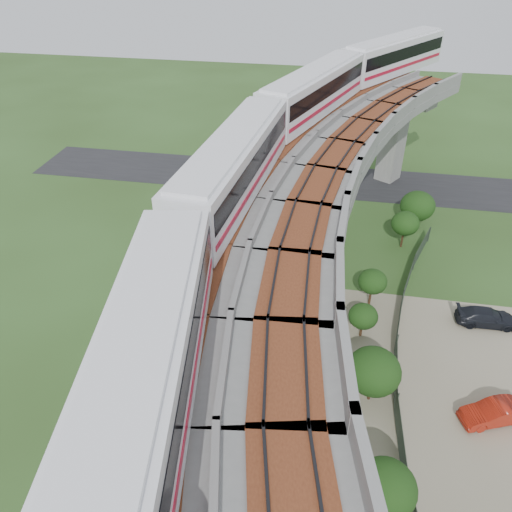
# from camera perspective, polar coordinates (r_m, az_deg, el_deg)

# --- Properties ---
(ground) EXTENTS (160.00, 160.00, 0.00)m
(ground) POSITION_cam_1_polar(r_m,az_deg,el_deg) (31.44, -0.45, -15.09)
(ground) COLOR #2D451B
(ground) RESTS_ON ground
(dirt_lot) EXTENTS (18.00, 26.00, 0.04)m
(dirt_lot) POSITION_cam_1_polar(r_m,az_deg,el_deg) (31.61, 26.31, -19.77)
(dirt_lot) COLOR #7E765C
(dirt_lot) RESTS_ON ground
(asphalt_road) EXTENTS (60.00, 8.00, 0.03)m
(asphalt_road) POSITION_cam_1_polar(r_m,az_deg,el_deg) (55.61, 5.33, 8.78)
(asphalt_road) COLOR #232326
(asphalt_road) RESTS_ON ground
(viaduct) EXTENTS (19.58, 73.98, 11.40)m
(viaduct) POSITION_cam_1_polar(r_m,az_deg,el_deg) (24.96, 8.17, -2.53)
(viaduct) COLOR #99968E
(viaduct) RESTS_ON ground
(metro_train) EXTENTS (17.43, 60.10, 3.64)m
(metro_train) POSITION_cam_1_polar(r_m,az_deg,el_deg) (33.88, 5.80, 14.19)
(metro_train) COLOR white
(metro_train) RESTS_ON ground
(fence) EXTENTS (3.87, 38.73, 1.50)m
(fence) POSITION_cam_1_polar(r_m,az_deg,el_deg) (31.19, 18.18, -15.91)
(fence) COLOR #2D382D
(fence) RESTS_ON ground
(tree_0) EXTENTS (3.14, 3.14, 3.37)m
(tree_0) POSITION_cam_1_polar(r_m,az_deg,el_deg) (47.98, 17.99, 5.48)
(tree_0) COLOR #382314
(tree_0) RESTS_ON ground
(tree_1) EXTENTS (2.37, 2.37, 3.36)m
(tree_1) POSITION_cam_1_polar(r_m,az_deg,el_deg) (44.16, 16.69, 3.59)
(tree_1) COLOR #382314
(tree_1) RESTS_ON ground
(tree_2) EXTENTS (2.08, 2.08, 3.06)m
(tree_2) POSITION_cam_1_polar(r_m,az_deg,el_deg) (36.83, 13.18, -2.86)
(tree_2) COLOR #382314
(tree_2) RESTS_ON ground
(tree_3) EXTENTS (1.98, 1.98, 2.62)m
(tree_3) POSITION_cam_1_polar(r_m,az_deg,el_deg) (34.31, 12.15, -6.75)
(tree_3) COLOR #382314
(tree_3) RESTS_ON ground
(tree_4) EXTENTS (3.15, 3.15, 3.72)m
(tree_4) POSITION_cam_1_polar(r_m,az_deg,el_deg) (29.99, 13.29, -12.70)
(tree_4) COLOR #382314
(tree_4) RESTS_ON ground
(tree_5) EXTENTS (2.92, 2.92, 3.37)m
(tree_5) POSITION_cam_1_polar(r_m,az_deg,el_deg) (26.00, 14.59, -24.28)
(tree_5) COLOR #382314
(tree_5) RESTS_ON ground
(car_red) EXTENTS (4.14, 2.71, 1.29)m
(car_red) POSITION_cam_1_polar(r_m,az_deg,el_deg) (32.47, 25.61, -15.83)
(car_red) COLOR #9C1C0E
(car_red) RESTS_ON dirt_lot
(car_dark) EXTENTS (4.21, 1.87, 1.20)m
(car_dark) POSITION_cam_1_polar(r_m,az_deg,el_deg) (38.74, 24.83, -6.35)
(car_dark) COLOR black
(car_dark) RESTS_ON dirt_lot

